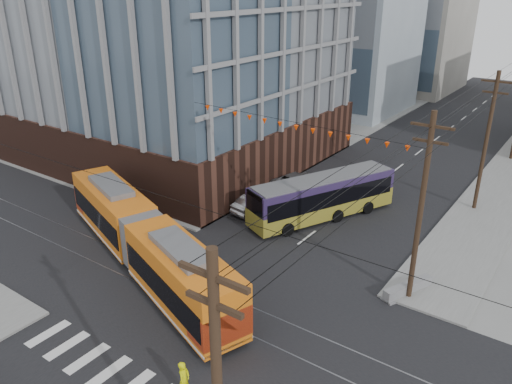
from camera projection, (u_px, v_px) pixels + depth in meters
ground at (167, 344)px, 25.11m from camera, size 160.00×160.00×0.00m
office_building at (163, 11)px, 48.63m from camera, size 30.00×25.00×28.60m
bg_bldg_nw_near at (341, 43)px, 69.78m from camera, size 18.00×16.00×18.00m
bg_bldg_nw_far at (412, 27)px, 82.80m from camera, size 16.00×18.00×20.00m
streetcar at (144, 241)px, 31.13m from camera, size 19.91×9.54×3.88m
city_bus at (323, 197)px, 38.10m from camera, size 7.37×12.08×3.42m
parked_car_silver at (256, 203)px, 39.46m from camera, size 2.13×4.58×1.45m
parked_car_white at (270, 198)px, 40.67m from camera, size 2.64×4.55×1.24m
parked_car_grey at (299, 181)px, 43.81m from camera, size 4.00×5.73×1.45m
pedestrian at (184, 380)px, 21.59m from camera, size 0.63×0.78×1.85m
jersey_barrier at (408, 288)px, 29.08m from camera, size 2.14×3.56×0.71m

